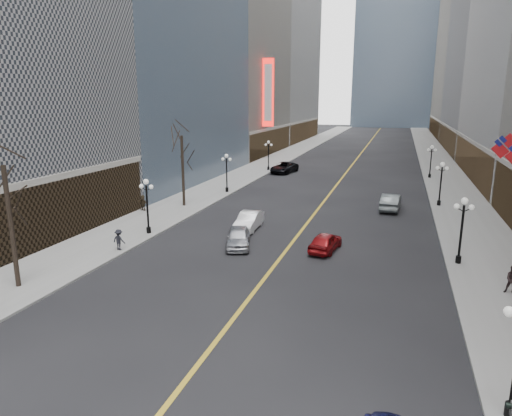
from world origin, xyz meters
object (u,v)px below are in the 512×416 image
Objects in this scene: streetlamp_east_3 at (431,158)px; streetlamp_west_2 at (227,169)px; streetlamp_west_1 at (147,200)px; car_sb_far at (391,202)px; car_sb_mid at (325,242)px; car_nb_mid at (249,221)px; streetlamp_west_3 at (268,152)px; streetlamp_east_1 at (462,224)px; streetlamp_east_2 at (441,179)px; car_nb_near at (238,237)px; car_nb_far at (284,167)px.

streetlamp_east_3 and streetlamp_west_2 have the same top height.
car_sb_far is (18.83, 14.97, -2.07)m from streetlamp_west_1.
streetlamp_west_1 is at bearing 9.52° from car_sb_mid.
streetlamp_west_2 is at bearing -5.31° from car_sb_far.
car_sb_mid is (7.19, -3.74, -0.05)m from car_nb_mid.
streetlamp_west_3 is at bearing 90.00° from streetlamp_west_2.
streetlamp_east_3 is at bearing 90.00° from streetlamp_east_1.
streetlamp_east_3 is at bearing 60.93° from car_nb_mid.
streetlamp_east_1 is 1.00× the size of streetlamp_east_2.
car_sb_mid is at bearing -8.67° from car_nb_near.
streetlamp_west_1 is (-23.60, -36.00, 0.00)m from streetlamp_east_3.
streetlamp_east_2 reaches higher than car_sb_mid.
car_nb_mid is (7.38, 4.03, -2.15)m from streetlamp_west_1.
streetlamp_east_1 is 1.00× the size of streetlamp_west_1.
streetlamp_east_2 is at bearing -108.64° from car_sb_mid.
streetlamp_east_3 is 21.66m from car_sb_far.
car_sb_mid is (14.56, -17.71, -2.20)m from streetlamp_west_2.
streetlamp_west_2 is (-23.60, 18.00, 0.00)m from streetlamp_east_1.
streetlamp_east_3 and streetlamp_west_3 have the same top height.
car_sb_far is (-4.77, -21.03, -2.07)m from streetlamp_east_3.
streetlamp_east_2 is 26.80m from car_nb_far.
streetlamp_west_1 is at bearing -153.52° from car_nb_mid.
streetlamp_west_2 is at bearing 115.67° from car_nb_mid.
car_nb_near is 1.07× the size of car_sb_mid.
streetlamp_west_3 is 32.88m from car_nb_mid.
streetlamp_east_2 and streetlamp_west_3 have the same top height.
streetlamp_east_2 is 1.00× the size of streetlamp_east_3.
streetlamp_west_3 reaches higher than car_nb_far.
car_sb_far is (16.00, -19.84, 0.01)m from car_nb_far.
car_nb_near is 35.93m from car_nb_far.
car_nb_far is at bearing 80.85° from car_nb_near.
car_sb_mid is (6.46, 1.01, -0.05)m from car_nb_near.
streetlamp_west_3 is at bearing 100.83° from car_nb_mid.
car_sb_far reaches higher than car_nb_far.
streetlamp_east_2 is 20.00m from car_sb_mid.
streetlamp_east_1 is 1.00× the size of streetlamp_west_2.
streetlamp_west_1 is 36.00m from streetlamp_west_3.
streetlamp_east_3 is at bearing 49.54° from car_nb_near.
streetlamp_east_1 is 1.03× the size of car_nb_near.
streetlamp_west_1 is 0.76× the size of car_nb_far.
car_nb_mid is at bearing 28.64° from streetlamp_west_1.
streetlamp_east_3 reaches higher than car_sb_mid.
streetlamp_east_1 is at bearing 0.00° from streetlamp_west_1.
streetlamp_west_1 is 14.73m from car_sb_mid.
streetlamp_west_3 is 28.30m from car_sb_far.
streetlamp_west_1 and streetlamp_west_2 have the same top height.
car_nb_mid is 1.11× the size of car_sb_mid.
streetlamp_east_3 reaches higher than car_nb_near.
streetlamp_east_2 is 1.00× the size of car_nb_mid.
streetlamp_east_1 is 29.68m from streetlamp_west_2.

